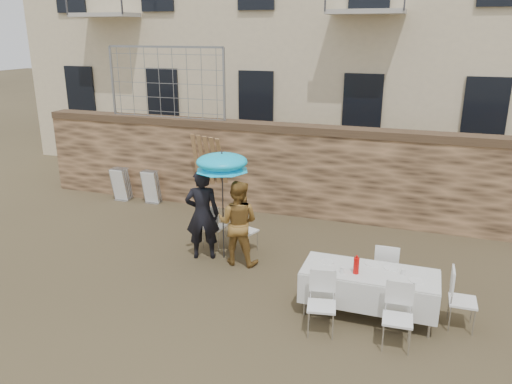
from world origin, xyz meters
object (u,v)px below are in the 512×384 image
(couple_chair_left, at_px, (214,225))
(table_chair_back, at_px, (386,268))
(table_chair_front_right, at_px, (398,318))
(soda_bottle, at_px, (356,266))
(chair_stack_left, at_px, (124,183))
(woman_dress, at_px, (238,223))
(table_chair_front_left, at_px, (322,305))
(couple_chair_right, at_px, (245,230))
(banquet_table, at_px, (370,274))
(umbrella, at_px, (222,165))
(table_chair_side, at_px, (463,300))
(chair_stack_right, at_px, (153,186))
(man_suit, at_px, (202,214))

(couple_chair_left, bearing_deg, table_chair_back, 171.09)
(table_chair_front_right, bearing_deg, soda_bottle, 136.17)
(chair_stack_left, bearing_deg, woman_dress, -31.53)
(soda_bottle, distance_m, table_chair_front_right, 1.02)
(table_chair_front_left, xyz_separation_m, table_chair_back, (0.80, 1.55, 0.00))
(couple_chair_right, relative_size, banquet_table, 0.46)
(umbrella, distance_m, chair_stack_left, 4.99)
(table_chair_side, bearing_deg, table_chair_front_left, 111.82)
(couple_chair_right, relative_size, chair_stack_right, 1.04)
(table_chair_front_left, relative_size, table_chair_back, 1.00)
(man_suit, distance_m, table_chair_front_right, 4.34)
(chair_stack_left, bearing_deg, chair_stack_right, 0.00)
(table_chair_front_right, bearing_deg, chair_stack_left, 145.69)
(umbrella, bearing_deg, table_chair_front_right, -29.16)
(table_chair_front_left, bearing_deg, banquet_table, 41.09)
(table_chair_back, bearing_deg, woman_dress, -7.25)
(man_suit, bearing_deg, chair_stack_right, -64.60)
(umbrella, bearing_deg, couple_chair_left, 131.63)
(table_chair_front_left, relative_size, table_chair_front_right, 1.00)
(soda_bottle, bearing_deg, table_chair_side, 8.88)
(banquet_table, bearing_deg, couple_chair_left, 154.07)
(umbrella, relative_size, table_chair_back, 2.14)
(banquet_table, relative_size, chair_stack_left, 2.28)
(chair_stack_left, bearing_deg, table_chair_side, -23.62)
(man_suit, xyz_separation_m, table_chair_back, (3.60, -0.30, -0.44))
(couple_chair_left, bearing_deg, couple_chair_right, -175.57)
(table_chair_front_right, height_order, table_chair_side, same)
(soda_bottle, distance_m, table_chair_front_left, 0.84)
(couple_chair_right, bearing_deg, umbrella, 74.56)
(table_chair_back, bearing_deg, table_chair_front_right, 99.79)
(couple_chair_right, height_order, table_chair_front_right, same)
(table_chair_back, xyz_separation_m, chair_stack_right, (-6.31, 2.98, -0.02))
(table_chair_back, bearing_deg, man_suit, -5.99)
(woman_dress, relative_size, umbrella, 0.82)
(man_suit, height_order, chair_stack_left, man_suit)
(man_suit, bearing_deg, soda_bottle, 138.65)
(umbrella, height_order, chair_stack_right, umbrella)
(soda_bottle, height_order, table_chair_side, soda_bottle)
(table_chair_front_left, height_order, table_chair_back, same)
(chair_stack_right, bearing_deg, soda_bottle, -33.61)
(man_suit, bearing_deg, table_chair_front_left, 126.55)
(chair_stack_left, bearing_deg, couple_chair_left, -30.48)
(woman_dress, xyz_separation_m, table_chair_front_left, (2.05, -1.85, -0.36))
(chair_stack_left, bearing_deg, soda_bottle, -29.97)
(man_suit, bearing_deg, couple_chair_right, -161.80)
(man_suit, xyz_separation_m, soda_bottle, (3.20, -1.25, -0.02))
(woman_dress, bearing_deg, couple_chair_right, -86.97)
(couple_chair_left, distance_m, couple_chair_right, 0.70)
(soda_bottle, height_order, chair_stack_left, soda_bottle)
(table_chair_front_left, bearing_deg, table_chair_side, 12.78)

